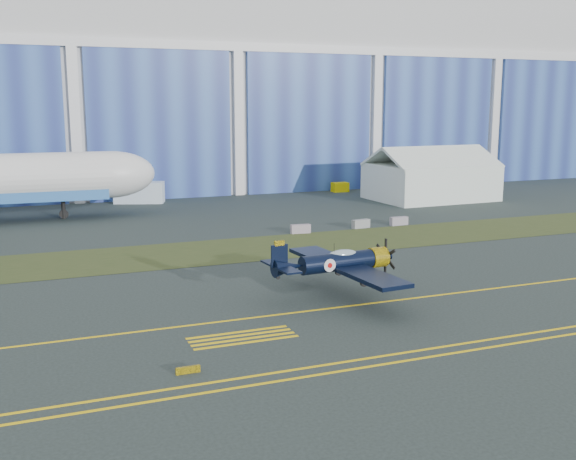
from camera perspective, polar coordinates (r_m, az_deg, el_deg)
name	(u,v)px	position (r m, az deg, el deg)	size (l,w,h in m)	color
ground	(434,274)	(52.81, 12.25, -3.68)	(260.00, 260.00, 0.00)	#2B3634
grass_median	(351,240)	(64.57, 5.35, -0.86)	(260.00, 10.00, 0.02)	#475128
hangar	(198,91)	(117.73, -7.61, 11.57)	(220.00, 45.70, 30.00)	silver
taxiway_centreline	(475,291)	(48.89, 15.52, -4.98)	(200.00, 0.20, 0.02)	yellow
edge_line_far	(565,328)	(42.75, 22.43, -7.66)	(80.00, 0.20, 0.02)	yellow
hold_short_ladder	(242,337)	(38.13, -3.90, -9.04)	(6.00, 2.40, 0.02)	yellow
guard_board_left	(188,370)	(33.58, -8.47, -11.64)	(1.20, 0.15, 0.35)	yellow
warbird	(338,262)	(45.04, 4.23, -2.71)	(11.13, 13.06, 3.64)	black
tent	(431,173)	(93.67, 12.01, 4.77)	(16.09, 12.03, 7.30)	white
shipping_container	(139,192)	(90.71, -12.48, 3.12)	(6.35, 2.54, 2.75)	silver
tug	(340,187)	(100.22, 4.42, 3.64)	(2.37, 1.48, 1.38)	#DBCC04
barrier_a	(301,229)	(67.71, 1.07, 0.09)	(2.00, 0.60, 0.90)	#9A8C9B
barrier_b	(361,224)	(71.00, 6.19, 0.52)	(2.00, 0.60, 0.90)	gray
barrier_c	(399,221)	(73.28, 9.37, 0.76)	(2.00, 0.60, 0.90)	gray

